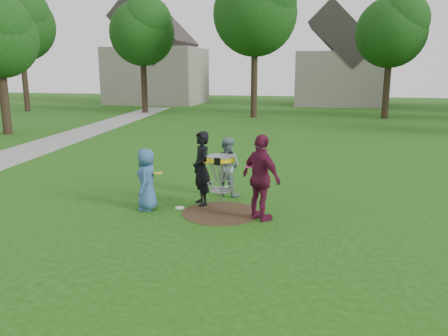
% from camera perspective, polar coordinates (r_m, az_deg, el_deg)
% --- Properties ---
extents(ground, '(100.00, 100.00, 0.00)m').
position_cam_1_polar(ground, '(10.13, -0.40, -5.89)').
color(ground, '#19470F').
rests_on(ground, ground).
extents(dirt_patch, '(1.80, 1.80, 0.01)m').
position_cam_1_polar(dirt_patch, '(10.13, -0.40, -5.87)').
color(dirt_patch, '#47331E').
rests_on(dirt_patch, ground).
extents(concrete_path, '(7.75, 39.92, 0.02)m').
position_cam_1_polar(concrete_path, '(21.51, -21.54, 3.10)').
color(concrete_path, '#9E9E99').
rests_on(concrete_path, ground).
extents(player_blue, '(0.62, 0.80, 1.46)m').
position_cam_1_polar(player_blue, '(10.36, -10.06, -1.47)').
color(player_blue, '#315886').
rests_on(player_blue, ground).
extents(player_black, '(0.73, 0.79, 1.81)m').
position_cam_1_polar(player_black, '(10.54, -2.95, -0.07)').
color(player_black, black).
rests_on(player_black, ground).
extents(player_grey, '(0.87, 0.75, 1.55)m').
position_cam_1_polar(player_grey, '(11.37, 0.36, 0.20)').
color(player_grey, slate).
rests_on(player_grey, ground).
extents(player_maroon, '(1.16, 1.06, 1.90)m').
position_cam_1_polar(player_maroon, '(9.46, 4.89, -1.29)').
color(player_maroon, '#5C1531').
rests_on(player_maroon, ground).
extents(disc_on_grass, '(0.22, 0.22, 0.02)m').
position_cam_1_polar(disc_on_grass, '(10.52, -5.80, -5.19)').
color(disc_on_grass, white).
rests_on(disc_on_grass, ground).
extents(disc_golf_basket, '(0.66, 0.67, 1.38)m').
position_cam_1_polar(disc_golf_basket, '(9.86, -0.41, -0.26)').
color(disc_golf_basket, '#9EA0A5').
rests_on(disc_golf_basket, ground).
extents(held_discs, '(2.38, 1.60, 0.29)m').
position_cam_1_polar(held_discs, '(10.24, -1.83, 0.28)').
color(held_discs, gold).
rests_on(held_discs, ground).
extents(tree_row, '(51.20, 17.42, 9.90)m').
position_cam_1_polar(tree_row, '(30.21, 10.56, 18.01)').
color(tree_row, '#38281C').
rests_on(tree_row, ground).
extents(house_row, '(44.50, 10.65, 11.62)m').
position_cam_1_polar(house_row, '(42.47, 17.48, 13.20)').
color(house_row, gray).
rests_on(house_row, ground).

